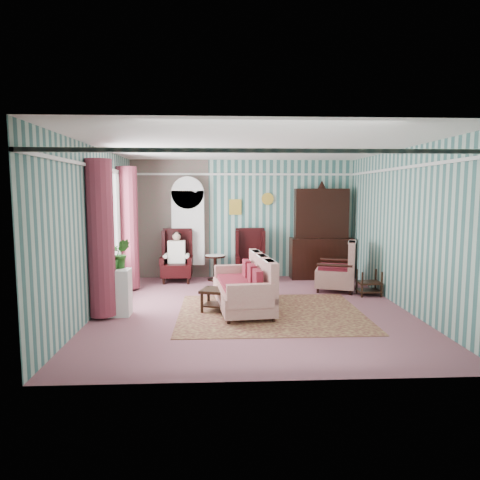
{
  "coord_description": "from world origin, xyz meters",
  "views": [
    {
      "loc": [
        -0.59,
        -7.57,
        2.11
      ],
      "look_at": [
        -0.2,
        0.6,
        1.2
      ],
      "focal_mm": 32.0,
      "sensor_mm": 36.0,
      "label": 1
    }
  ],
  "objects_px": {
    "coffee_table": "(225,301)",
    "seated_woman": "(177,257)",
    "bookcase": "(188,233)",
    "round_side_table": "(215,268)",
    "sofa": "(242,284)",
    "floral_armchair": "(335,269)",
    "wingback_left": "(177,256)",
    "nest_table": "(369,283)",
    "wingback_right": "(251,255)",
    "plant_stand": "(114,293)",
    "dresser_hutch": "(321,231)"
  },
  "relations": [
    {
      "from": "coffee_table",
      "to": "seated_woman",
      "type": "bearing_deg",
      "value": 112.91
    },
    {
      "from": "bookcase",
      "to": "round_side_table",
      "type": "xyz_separation_m",
      "value": [
        0.65,
        -0.24,
        -0.82
      ]
    },
    {
      "from": "coffee_table",
      "to": "sofa",
      "type": "bearing_deg",
      "value": 27.77
    },
    {
      "from": "bookcase",
      "to": "sofa",
      "type": "distance_m",
      "value": 3.14
    },
    {
      "from": "seated_woman",
      "to": "floral_armchair",
      "type": "bearing_deg",
      "value": -17.0
    },
    {
      "from": "wingback_left",
      "to": "floral_armchair",
      "type": "distance_m",
      "value": 3.66
    },
    {
      "from": "seated_woman",
      "to": "nest_table",
      "type": "height_order",
      "value": "seated_woman"
    },
    {
      "from": "wingback_right",
      "to": "nest_table",
      "type": "bearing_deg",
      "value": -33.75
    },
    {
      "from": "floral_armchair",
      "to": "bookcase",
      "type": "bearing_deg",
      "value": 84.7
    },
    {
      "from": "nest_table",
      "to": "floral_armchair",
      "type": "relative_size",
      "value": 0.57
    },
    {
      "from": "nest_table",
      "to": "floral_armchair",
      "type": "distance_m",
      "value": 0.77
    },
    {
      "from": "round_side_table",
      "to": "coffee_table",
      "type": "distance_m",
      "value": 2.78
    },
    {
      "from": "wingback_right",
      "to": "plant_stand",
      "type": "bearing_deg",
      "value": -132.84
    },
    {
      "from": "round_side_table",
      "to": "coffee_table",
      "type": "relative_size",
      "value": 0.71
    },
    {
      "from": "round_side_table",
      "to": "nest_table",
      "type": "bearing_deg",
      "value": -28.2
    },
    {
      "from": "bookcase",
      "to": "plant_stand",
      "type": "bearing_deg",
      "value": -108.49
    },
    {
      "from": "wingback_left",
      "to": "round_side_table",
      "type": "distance_m",
      "value": 0.97
    },
    {
      "from": "round_side_table",
      "to": "sofa",
      "type": "relative_size",
      "value": 0.3
    },
    {
      "from": "seated_woman",
      "to": "nest_table",
      "type": "relative_size",
      "value": 2.19
    },
    {
      "from": "bookcase",
      "to": "nest_table",
      "type": "bearing_deg",
      "value": -26.92
    },
    {
      "from": "seated_woman",
      "to": "wingback_left",
      "type": "bearing_deg",
      "value": 0.0
    },
    {
      "from": "dresser_hutch",
      "to": "wingback_right",
      "type": "height_order",
      "value": "dresser_hutch"
    },
    {
      "from": "dresser_hutch",
      "to": "wingback_left",
      "type": "xyz_separation_m",
      "value": [
        -3.5,
        -0.27,
        -0.55
      ]
    },
    {
      "from": "wingback_left",
      "to": "sofa",
      "type": "distance_m",
      "value": 2.84
    },
    {
      "from": "plant_stand",
      "to": "coffee_table",
      "type": "distance_m",
      "value": 1.92
    },
    {
      "from": "dresser_hutch",
      "to": "wingback_right",
      "type": "distance_m",
      "value": 1.86
    },
    {
      "from": "plant_stand",
      "to": "wingback_right",
      "type": "bearing_deg",
      "value": 47.16
    },
    {
      "from": "floral_armchair",
      "to": "dresser_hutch",
      "type": "bearing_deg",
      "value": 18.89
    },
    {
      "from": "wingback_right",
      "to": "floral_armchair",
      "type": "height_order",
      "value": "wingback_right"
    },
    {
      "from": "dresser_hutch",
      "to": "wingback_left",
      "type": "relative_size",
      "value": 1.89
    },
    {
      "from": "coffee_table",
      "to": "round_side_table",
      "type": "bearing_deg",
      "value": 94.26
    },
    {
      "from": "dresser_hutch",
      "to": "wingback_right",
      "type": "xyz_separation_m",
      "value": [
        -1.75,
        -0.27,
        -0.55
      ]
    },
    {
      "from": "bookcase",
      "to": "wingback_right",
      "type": "bearing_deg",
      "value": -14.57
    },
    {
      "from": "dresser_hutch",
      "to": "wingback_right",
      "type": "bearing_deg",
      "value": -171.23
    },
    {
      "from": "dresser_hutch",
      "to": "coffee_table",
      "type": "bearing_deg",
      "value": -129.67
    },
    {
      "from": "bookcase",
      "to": "nest_table",
      "type": "distance_m",
      "value": 4.37
    },
    {
      "from": "bookcase",
      "to": "wingback_left",
      "type": "xyz_separation_m",
      "value": [
        -0.25,
        -0.39,
        -0.5
      ]
    },
    {
      "from": "wingback_left",
      "to": "nest_table",
      "type": "height_order",
      "value": "wingback_left"
    },
    {
      "from": "wingback_right",
      "to": "floral_armchair",
      "type": "xyz_separation_m",
      "value": [
        1.75,
        -1.07,
        -0.15
      ]
    },
    {
      "from": "floral_armchair",
      "to": "coffee_table",
      "type": "distance_m",
      "value": 2.86
    },
    {
      "from": "round_side_table",
      "to": "wingback_left",
      "type": "bearing_deg",
      "value": -170.54
    },
    {
      "from": "round_side_table",
      "to": "nest_table",
      "type": "xyz_separation_m",
      "value": [
        3.17,
        -1.7,
        -0.03
      ]
    },
    {
      "from": "bookcase",
      "to": "nest_table",
      "type": "xyz_separation_m",
      "value": [
        3.82,
        -1.94,
        -0.85
      ]
    },
    {
      "from": "dresser_hutch",
      "to": "nest_table",
      "type": "height_order",
      "value": "dresser_hutch"
    },
    {
      "from": "dresser_hutch",
      "to": "plant_stand",
      "type": "bearing_deg",
      "value": -144.92
    },
    {
      "from": "nest_table",
      "to": "seated_woman",
      "type": "bearing_deg",
      "value": 159.15
    },
    {
      "from": "bookcase",
      "to": "plant_stand",
      "type": "xyz_separation_m",
      "value": [
        -1.05,
        -3.14,
        -0.72
      ]
    },
    {
      "from": "dresser_hutch",
      "to": "sofa",
      "type": "relative_size",
      "value": 1.2
    },
    {
      "from": "seated_woman",
      "to": "coffee_table",
      "type": "bearing_deg",
      "value": -67.09
    },
    {
      "from": "floral_armchair",
      "to": "round_side_table",
      "type": "bearing_deg",
      "value": 83.75
    }
  ]
}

